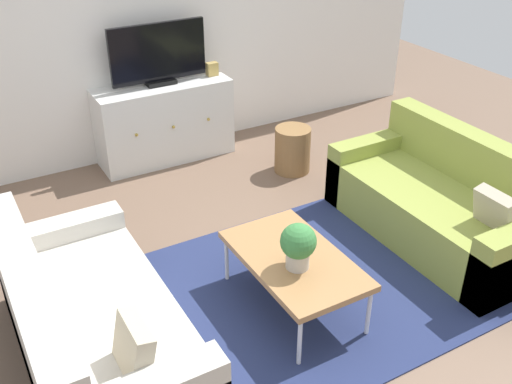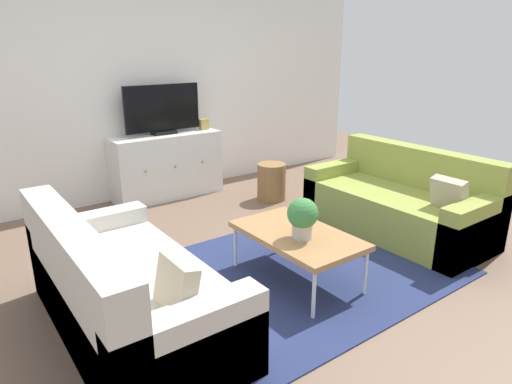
# 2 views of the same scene
# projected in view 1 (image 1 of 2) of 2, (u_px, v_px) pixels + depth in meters

# --- Properties ---
(ground_plane) EXTENTS (10.00, 10.00, 0.00)m
(ground_plane) POSITION_uv_depth(u_px,v_px,m) (283.00, 282.00, 4.29)
(ground_plane) COLOR brown
(wall_back) EXTENTS (6.40, 0.12, 2.70)m
(wall_back) POSITION_uv_depth(u_px,v_px,m) (141.00, 17.00, 5.53)
(wall_back) COLOR white
(wall_back) RESTS_ON ground_plane
(area_rug) EXTENTS (2.50, 1.90, 0.01)m
(area_rug) POSITION_uv_depth(u_px,v_px,m) (294.00, 293.00, 4.17)
(area_rug) COLOR navy
(area_rug) RESTS_ON ground_plane
(couch_left_side) EXTENTS (0.86, 1.76, 0.81)m
(couch_left_side) POSITION_uv_depth(u_px,v_px,m) (84.00, 331.00, 3.46)
(couch_left_side) COLOR beige
(couch_left_side) RESTS_ON ground_plane
(couch_right_side) EXTENTS (0.86, 1.76, 0.81)m
(couch_right_side) POSITION_uv_depth(u_px,v_px,m) (445.00, 204.00, 4.69)
(couch_right_side) COLOR olive
(couch_right_side) RESTS_ON ground_plane
(coffee_table) EXTENTS (0.60, 1.02, 0.41)m
(coffee_table) POSITION_uv_depth(u_px,v_px,m) (294.00, 261.00, 3.88)
(coffee_table) COLOR #A37547
(coffee_table) RESTS_ON ground_plane
(potted_plant) EXTENTS (0.23, 0.23, 0.31)m
(potted_plant) POSITION_uv_depth(u_px,v_px,m) (298.00, 244.00, 3.69)
(potted_plant) COLOR #B7B2A8
(potted_plant) RESTS_ON coffee_table
(tv_console) EXTENTS (1.31, 0.47, 0.77)m
(tv_console) POSITION_uv_depth(u_px,v_px,m) (165.00, 122.00, 5.82)
(tv_console) COLOR silver
(tv_console) RESTS_ON ground_plane
(flat_screen_tv) EXTENTS (0.93, 0.16, 0.58)m
(flat_screen_tv) POSITION_uv_depth(u_px,v_px,m) (158.00, 54.00, 5.50)
(flat_screen_tv) COLOR black
(flat_screen_tv) RESTS_ON tv_console
(mantel_clock) EXTENTS (0.11, 0.07, 0.13)m
(mantel_clock) POSITION_uv_depth(u_px,v_px,m) (212.00, 69.00, 5.83)
(mantel_clock) COLOR tan
(mantel_clock) RESTS_ON tv_console
(wicker_basket) EXTENTS (0.34, 0.34, 0.44)m
(wicker_basket) POSITION_uv_depth(u_px,v_px,m) (293.00, 150.00, 5.66)
(wicker_basket) COLOR olive
(wicker_basket) RESTS_ON ground_plane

